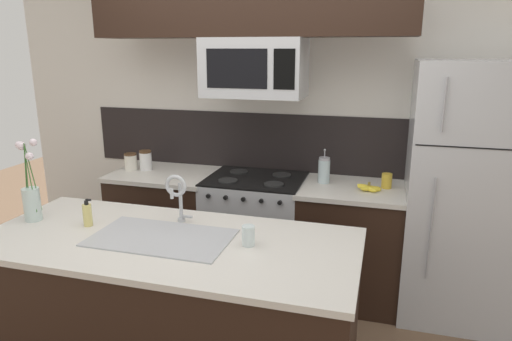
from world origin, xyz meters
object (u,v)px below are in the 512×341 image
(storage_jar_tall, at_px, (131,162))
(sink_faucet, at_px, (177,192))
(coffee_tin, at_px, (387,181))
(banana_bunch, at_px, (369,188))
(flower_vase, at_px, (31,199))
(microwave, at_px, (255,68))
(drinking_glass, at_px, (248,236))
(storage_jar_medium, at_px, (146,160))
(refrigerator, at_px, (465,194))
(french_press, at_px, (324,170))
(dish_soap_bottle, at_px, (87,215))
(stove_range, at_px, (255,232))

(storage_jar_tall, height_order, sink_faucet, sink_faucet)
(coffee_tin, bearing_deg, banana_bunch, -137.28)
(sink_faucet, height_order, flower_vase, flower_vase)
(microwave, height_order, drinking_glass, microwave)
(storage_jar_tall, height_order, storage_jar_medium, storage_jar_medium)
(refrigerator, bearing_deg, storage_jar_medium, 179.80)
(sink_faucet, bearing_deg, french_press, 57.11)
(refrigerator, xyz_separation_m, banana_bunch, (-0.66, -0.08, 0.01))
(french_press, xyz_separation_m, coffee_tin, (0.47, -0.01, -0.04))
(dish_soap_bottle, bearing_deg, refrigerator, 28.98)
(storage_jar_medium, xyz_separation_m, drinking_glass, (1.29, -1.23, -0.03))
(microwave, bearing_deg, stove_range, 90.16)
(storage_jar_tall, height_order, banana_bunch, storage_jar_tall)
(dish_soap_bottle, xyz_separation_m, flower_vase, (-0.37, -0.01, 0.07))
(storage_jar_tall, bearing_deg, storage_jar_medium, 15.14)
(microwave, distance_m, dish_soap_bottle, 1.57)
(refrigerator, height_order, drinking_glass, refrigerator)
(french_press, distance_m, dish_soap_bottle, 1.74)
(stove_range, height_order, coffee_tin, coffee_tin)
(french_press, relative_size, drinking_glass, 2.46)
(drinking_glass, height_order, flower_vase, flower_vase)
(microwave, distance_m, storage_jar_tall, 1.36)
(dish_soap_bottle, bearing_deg, french_press, 46.35)
(stove_range, bearing_deg, french_press, 6.46)
(stove_range, xyz_separation_m, flower_vase, (-1.04, -1.21, 0.58))
(storage_jar_medium, bearing_deg, stove_range, -1.69)
(sink_faucet, bearing_deg, microwave, 80.14)
(refrigerator, relative_size, drinking_glass, 16.96)
(storage_jar_tall, height_order, coffee_tin, storage_jar_tall)
(stove_range, xyz_separation_m, french_press, (0.53, 0.06, 0.55))
(storage_jar_medium, relative_size, coffee_tin, 1.52)
(dish_soap_bottle, bearing_deg, sink_faucet, 18.78)
(flower_vase, bearing_deg, french_press, 38.93)
(storage_jar_medium, bearing_deg, flower_vase, -93.02)
(coffee_tin, xyz_separation_m, flower_vase, (-2.04, -1.26, 0.08))
(stove_range, xyz_separation_m, banana_bunch, (0.88, -0.06, 0.47))
(stove_range, xyz_separation_m, refrigerator, (1.53, 0.02, 0.46))
(banana_bunch, xyz_separation_m, sink_faucet, (-1.05, -0.97, 0.18))
(microwave, distance_m, flower_vase, 1.74)
(storage_jar_tall, xyz_separation_m, french_press, (1.63, 0.06, 0.03))
(refrigerator, xyz_separation_m, coffee_tin, (-0.53, 0.03, 0.04))
(refrigerator, height_order, dish_soap_bottle, refrigerator)
(storage_jar_tall, xyz_separation_m, storage_jar_medium, (0.12, 0.03, 0.01))
(stove_range, relative_size, coffee_tin, 8.45)
(storage_jar_tall, relative_size, sink_faucet, 0.47)
(drinking_glass, relative_size, flower_vase, 0.22)
(microwave, relative_size, flower_vase, 1.50)
(microwave, relative_size, french_press, 2.79)
(banana_bunch, height_order, french_press, french_press)
(coffee_tin, xyz_separation_m, dish_soap_bottle, (-1.67, -1.25, 0.01))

